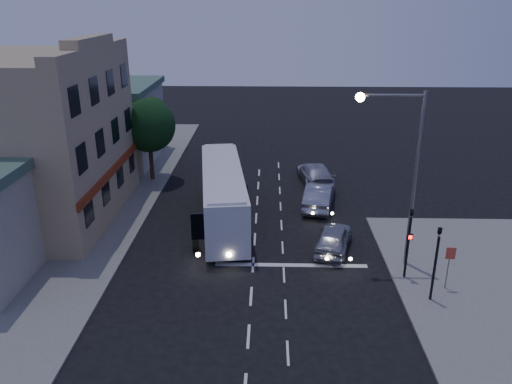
{
  "coord_description": "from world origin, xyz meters",
  "views": [
    {
      "loc": [
        0.77,
        -21.12,
        13.05
      ],
      "look_at": [
        0.02,
        6.95,
        2.2
      ],
      "focal_mm": 35.0,
      "sensor_mm": 36.0,
      "label": 1
    }
  ],
  "objects_px": {
    "tour_bus": "(223,193)",
    "traffic_signal_side": "(437,255)",
    "car_suv": "(334,238)",
    "street_tree": "(148,123)",
    "car_sedan_b": "(315,173)",
    "streetlight": "(404,161)",
    "regulatory_sign": "(449,261)",
    "car_sedan_a": "(319,196)",
    "traffic_signal_main": "(409,235)"
  },
  "relations": [
    {
      "from": "car_suv",
      "to": "traffic_signal_side",
      "type": "distance_m",
      "value": 6.56
    },
    {
      "from": "car_suv",
      "to": "traffic_signal_side",
      "type": "xyz_separation_m",
      "value": [
        3.89,
        -5.0,
        1.7
      ]
    },
    {
      "from": "car_sedan_b",
      "to": "streetlight",
      "type": "relative_size",
      "value": 0.59
    },
    {
      "from": "traffic_signal_side",
      "to": "tour_bus",
      "type": "bearing_deg",
      "value": 140.11
    },
    {
      "from": "tour_bus",
      "to": "regulatory_sign",
      "type": "xyz_separation_m",
      "value": [
        11.34,
        -7.68,
        -0.31
      ]
    },
    {
      "from": "tour_bus",
      "to": "street_tree",
      "type": "bearing_deg",
      "value": 121.46
    },
    {
      "from": "traffic_signal_main",
      "to": "car_sedan_a",
      "type": "bearing_deg",
      "value": 110.51
    },
    {
      "from": "tour_bus",
      "to": "car_suv",
      "type": "height_order",
      "value": "tour_bus"
    },
    {
      "from": "regulatory_sign",
      "to": "streetlight",
      "type": "distance_m",
      "value": 5.18
    },
    {
      "from": "car_suv",
      "to": "street_tree",
      "type": "relative_size",
      "value": 0.68
    },
    {
      "from": "tour_bus",
      "to": "traffic_signal_side",
      "type": "distance_m",
      "value": 13.49
    },
    {
      "from": "car_sedan_a",
      "to": "regulatory_sign",
      "type": "relative_size",
      "value": 2.24
    },
    {
      "from": "regulatory_sign",
      "to": "street_tree",
      "type": "xyz_separation_m",
      "value": [
        -17.51,
        15.26,
        2.9
      ]
    },
    {
      "from": "car_sedan_a",
      "to": "car_sedan_b",
      "type": "relative_size",
      "value": 0.93
    },
    {
      "from": "regulatory_sign",
      "to": "car_sedan_a",
      "type": "bearing_deg",
      "value": 116.71
    },
    {
      "from": "traffic_signal_side",
      "to": "streetlight",
      "type": "distance_m",
      "value": 4.84
    },
    {
      "from": "regulatory_sign",
      "to": "tour_bus",
      "type": "bearing_deg",
      "value": 145.9
    },
    {
      "from": "car_sedan_b",
      "to": "streetlight",
      "type": "height_order",
      "value": "streetlight"
    },
    {
      "from": "traffic_signal_main",
      "to": "street_tree",
      "type": "height_order",
      "value": "street_tree"
    },
    {
      "from": "car_suv",
      "to": "street_tree",
      "type": "height_order",
      "value": "street_tree"
    },
    {
      "from": "streetlight",
      "to": "regulatory_sign",
      "type": "bearing_deg",
      "value": -51.25
    },
    {
      "from": "regulatory_sign",
      "to": "streetlight",
      "type": "relative_size",
      "value": 0.24
    },
    {
      "from": "car_sedan_a",
      "to": "street_tree",
      "type": "distance_m",
      "value": 13.84
    },
    {
      "from": "street_tree",
      "to": "tour_bus",
      "type": "bearing_deg",
      "value": -50.88
    },
    {
      "from": "car_sedan_a",
      "to": "regulatory_sign",
      "type": "xyz_separation_m",
      "value": [
        5.15,
        -10.23,
        0.79
      ]
    },
    {
      "from": "tour_bus",
      "to": "car_sedan_b",
      "type": "height_order",
      "value": "tour_bus"
    },
    {
      "from": "car_sedan_a",
      "to": "streetlight",
      "type": "distance_m",
      "value": 9.76
    },
    {
      "from": "car_suv",
      "to": "traffic_signal_main",
      "type": "distance_m",
      "value": 4.71
    },
    {
      "from": "tour_bus",
      "to": "car_sedan_a",
      "type": "bearing_deg",
      "value": 14.76
    },
    {
      "from": "car_suv",
      "to": "street_tree",
      "type": "xyz_separation_m",
      "value": [
        -12.61,
        11.22,
        3.77
      ]
    },
    {
      "from": "traffic_signal_main",
      "to": "streetlight",
      "type": "distance_m",
      "value": 3.61
    },
    {
      "from": "car_sedan_b",
      "to": "street_tree",
      "type": "xyz_separation_m",
      "value": [
        -12.51,
        0.33,
        3.73
      ]
    },
    {
      "from": "tour_bus",
      "to": "street_tree",
      "type": "distance_m",
      "value": 10.11
    },
    {
      "from": "tour_bus",
      "to": "car_suv",
      "type": "xyz_separation_m",
      "value": [
        6.45,
        -3.64,
        -1.18
      ]
    },
    {
      "from": "car_sedan_a",
      "to": "traffic_signal_main",
      "type": "distance_m",
      "value": 9.97
    },
    {
      "from": "traffic_signal_side",
      "to": "car_suv",
      "type": "bearing_deg",
      "value": 127.9
    },
    {
      "from": "tour_bus",
      "to": "regulatory_sign",
      "type": "height_order",
      "value": "tour_bus"
    },
    {
      "from": "car_sedan_b",
      "to": "regulatory_sign",
      "type": "height_order",
      "value": "regulatory_sign"
    },
    {
      "from": "car_suv",
      "to": "car_sedan_a",
      "type": "relative_size",
      "value": 0.86
    },
    {
      "from": "car_suv",
      "to": "traffic_signal_side",
      "type": "relative_size",
      "value": 1.04
    },
    {
      "from": "tour_bus",
      "to": "traffic_signal_side",
      "type": "xyz_separation_m",
      "value": [
        10.34,
        -8.64,
        0.52
      ]
    },
    {
      "from": "traffic_signal_main",
      "to": "streetlight",
      "type": "xyz_separation_m",
      "value": [
        -0.26,
        1.42,
        3.31
      ]
    },
    {
      "from": "car_suv",
      "to": "regulatory_sign",
      "type": "height_order",
      "value": "regulatory_sign"
    },
    {
      "from": "streetlight",
      "to": "car_sedan_a",
      "type": "bearing_deg",
      "value": 112.27
    },
    {
      "from": "car_suv",
      "to": "car_sedan_b",
      "type": "distance_m",
      "value": 10.89
    },
    {
      "from": "car_sedan_b",
      "to": "traffic_signal_side",
      "type": "bearing_deg",
      "value": 97.04
    },
    {
      "from": "regulatory_sign",
      "to": "traffic_signal_side",
      "type": "bearing_deg",
      "value": -136.08
    },
    {
      "from": "traffic_signal_main",
      "to": "regulatory_sign",
      "type": "relative_size",
      "value": 1.86
    },
    {
      "from": "regulatory_sign",
      "to": "traffic_signal_main",
      "type": "bearing_deg",
      "value": 149.16
    },
    {
      "from": "tour_bus",
      "to": "traffic_signal_main",
      "type": "height_order",
      "value": "traffic_signal_main"
    }
  ]
}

